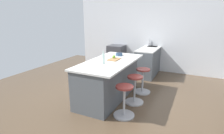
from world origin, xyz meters
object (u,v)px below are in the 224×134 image
at_px(kitchen_island, 108,79).
at_px(cutting_board, 114,59).
at_px(oven_range, 117,57).
at_px(stool_by_window, 143,81).
at_px(stool_near_camera, 124,102).
at_px(fruit_bowl, 119,54).
at_px(water_bottle, 103,59).
at_px(stool_middle, 135,90).
at_px(apple_green, 114,57).

bearing_deg(kitchen_island, cutting_board, 157.16).
bearing_deg(oven_range, stool_by_window, 40.33).
bearing_deg(stool_by_window, stool_near_camera, 0.00).
height_order(kitchen_island, fruit_bowl, fruit_bowl).
relative_size(kitchen_island, water_bottle, 6.72).
xyz_separation_m(stool_near_camera, fruit_bowl, (-1.31, -0.69, 0.68)).
xyz_separation_m(oven_range, stool_near_camera, (3.23, 1.62, -0.13)).
bearing_deg(stool_by_window, cutting_board, -51.49).
xyz_separation_m(stool_by_window, stool_near_camera, (1.33, 0.00, 0.00)).
relative_size(oven_range, kitchen_island, 0.43).
bearing_deg(fruit_bowl, stool_near_camera, 27.64).
bearing_deg(water_bottle, cutting_board, 174.02).
distance_m(kitchen_island, stool_middle, 0.71).
bearing_deg(stool_by_window, water_bottle, -34.74).
distance_m(water_bottle, fruit_bowl, 0.95).
xyz_separation_m(stool_by_window, water_bottle, (0.96, -0.66, 0.76)).
relative_size(cutting_board, water_bottle, 1.15).
distance_m(stool_middle, stool_near_camera, 0.66).
bearing_deg(oven_range, stool_near_camera, 26.62).
distance_m(stool_middle, fruit_bowl, 1.17).
xyz_separation_m(cutting_board, water_bottle, (0.47, -0.05, 0.11)).
bearing_deg(cutting_board, apple_green, -150.63).
height_order(oven_range, stool_near_camera, oven_range).
relative_size(cutting_board, fruit_bowl, 1.93).
bearing_deg(stool_middle, cutting_board, -105.70).
height_order(stool_middle, apple_green, apple_green).
height_order(apple_green, water_bottle, water_bottle).
distance_m(oven_range, kitchen_island, 2.74).
distance_m(cutting_board, apple_green, 0.09).
distance_m(oven_range, cutting_board, 2.65).
bearing_deg(stool_by_window, oven_range, -139.67).
relative_size(kitchen_island, stool_near_camera, 3.15).
height_order(oven_range, stool_middle, oven_range).
height_order(apple_green, fruit_bowl, apple_green).
relative_size(water_bottle, fruit_bowl, 1.68).
height_order(stool_near_camera, fruit_bowl, fruit_bowl).
height_order(kitchen_island, cutting_board, cutting_board).
relative_size(kitchen_island, apple_green, 26.18).
bearing_deg(stool_by_window, kitchen_island, -46.09).
distance_m(apple_green, fruit_bowl, 0.42).
bearing_deg(stool_by_window, stool_middle, 0.00).
bearing_deg(stool_near_camera, kitchen_island, -133.91).
relative_size(stool_middle, apple_green, 8.30).
bearing_deg(water_bottle, oven_range, -161.56).
bearing_deg(water_bottle, kitchen_island, -175.42).
relative_size(stool_by_window, stool_middle, 1.00).
xyz_separation_m(stool_middle, water_bottle, (0.30, -0.66, 0.76)).
bearing_deg(water_bottle, stool_by_window, 145.26).
bearing_deg(kitchen_island, stool_middle, 90.00).
xyz_separation_m(kitchen_island, water_bottle, (0.30, 0.02, 0.60)).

